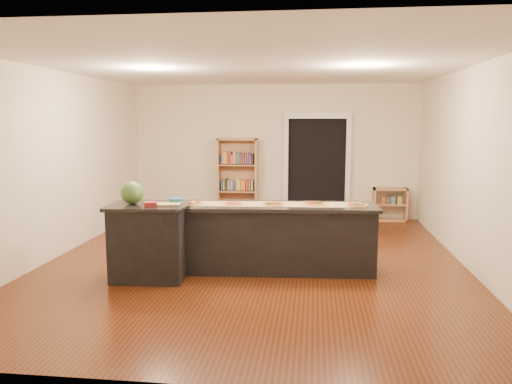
# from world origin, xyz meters

# --- Properties ---
(room) EXTENTS (6.00, 7.00, 2.80)m
(room) POSITION_xyz_m (0.00, 0.00, 1.40)
(room) COLOR beige
(room) RESTS_ON ground
(doorway) EXTENTS (1.40, 0.09, 2.21)m
(doorway) POSITION_xyz_m (0.90, 3.46, 1.20)
(doorway) COLOR black
(doorway) RESTS_ON room
(kitchen_island) EXTENTS (2.78, 0.75, 0.92)m
(kitchen_island) POSITION_xyz_m (0.31, -0.41, 0.46)
(kitchen_island) COLOR black
(kitchen_island) RESTS_ON ground
(side_counter) EXTENTS (1.00, 0.73, 0.99)m
(side_counter) POSITION_xyz_m (-1.26, -0.96, 0.50)
(side_counter) COLOR black
(side_counter) RESTS_ON ground
(bookshelf) EXTENTS (0.84, 0.30, 1.68)m
(bookshelf) POSITION_xyz_m (-0.76, 3.30, 0.84)
(bookshelf) COLOR tan
(bookshelf) RESTS_ON ground
(low_shelf) EXTENTS (0.68, 0.29, 0.68)m
(low_shelf) POSITION_xyz_m (2.41, 3.30, 0.34)
(low_shelf) COLOR tan
(low_shelf) RESTS_ON ground
(waste_bin) EXTENTS (0.25, 0.25, 0.36)m
(waste_bin) POSITION_xyz_m (-0.38, 3.10, 0.18)
(waste_bin) COLOR #6582E2
(waste_bin) RESTS_ON ground
(kraft_paper) EXTENTS (2.44, 0.59, 0.00)m
(kraft_paper) POSITION_xyz_m (0.31, -0.38, 0.92)
(kraft_paper) COLOR #A68555
(kraft_paper) RESTS_ON kitchen_island
(watermelon) EXTENTS (0.29, 0.29, 0.29)m
(watermelon) POSITION_xyz_m (-1.46, -0.98, 1.13)
(watermelon) COLOR #144214
(watermelon) RESTS_ON side_counter
(cutting_board) EXTENTS (0.34, 0.26, 0.02)m
(cutting_board) POSITION_xyz_m (-0.99, -1.00, 1.00)
(cutting_board) COLOR tan
(cutting_board) RESTS_ON side_counter
(package_red) EXTENTS (0.18, 0.15, 0.06)m
(package_red) POSITION_xyz_m (-1.17, -1.12, 1.01)
(package_red) COLOR maroon
(package_red) RESTS_ON side_counter
(package_teal) EXTENTS (0.17, 0.17, 0.06)m
(package_teal) POSITION_xyz_m (-0.93, -0.83, 1.02)
(package_teal) COLOR #195966
(package_teal) RESTS_ON side_counter
(pizza_a) EXTENTS (0.29, 0.29, 0.02)m
(pizza_a) POSITION_xyz_m (-0.80, -0.48, 0.93)
(pizza_a) COLOR tan
(pizza_a) RESTS_ON kitchen_island
(pizza_b) EXTENTS (0.26, 0.26, 0.02)m
(pizza_b) POSITION_xyz_m (-0.24, -0.44, 0.93)
(pizza_b) COLOR tan
(pizza_b) RESTS_ON kitchen_island
(pizza_c) EXTENTS (0.30, 0.30, 0.02)m
(pizza_c) POSITION_xyz_m (0.32, -0.43, 0.93)
(pizza_c) COLOR tan
(pizza_c) RESTS_ON kitchen_island
(pizza_d) EXTENTS (0.32, 0.32, 0.02)m
(pizza_d) POSITION_xyz_m (0.87, -0.33, 0.93)
(pizza_d) COLOR tan
(pizza_d) RESTS_ON kitchen_island
(pizza_e) EXTENTS (0.32, 0.32, 0.02)m
(pizza_e) POSITION_xyz_m (1.43, -0.37, 0.93)
(pizza_e) COLOR tan
(pizza_e) RESTS_ON kitchen_island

